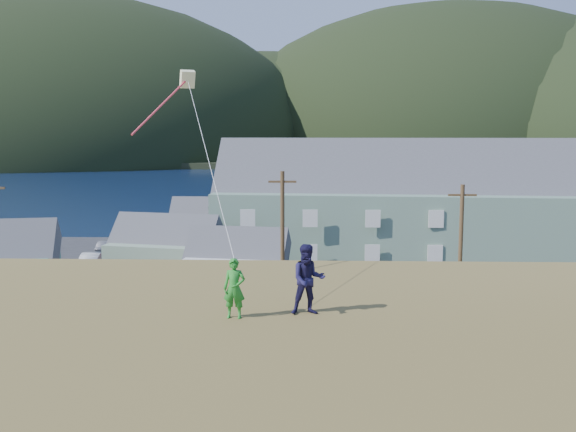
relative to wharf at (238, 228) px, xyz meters
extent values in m
plane|color=#0A1638|center=(6.00, -40.00, -0.45)|extent=(900.00, 900.00, 0.00)
cube|color=#4C3D19|center=(6.00, -42.00, -0.40)|extent=(110.00, 8.00, 0.10)
cube|color=#28282B|center=(6.00, -23.00, -0.39)|extent=(72.00, 36.00, 0.12)
cube|color=gray|center=(0.00, 0.00, 0.00)|extent=(26.00, 14.00, 0.90)
cube|color=black|center=(6.00, 290.00, 0.55)|extent=(900.00, 320.00, 2.00)
ellipsoid|color=black|center=(-114.00, 220.00, 1.55)|extent=(260.00, 234.00, 143.00)
ellipsoid|color=black|center=(-14.00, 260.00, 1.55)|extent=(200.00, 180.00, 100.00)
ellipsoid|color=black|center=(76.00, 250.00, 1.55)|extent=(230.00, 207.00, 142.60)
cube|color=slate|center=(19.53, -18.67, 2.93)|extent=(38.80, 13.75, 6.53)
cube|color=#47474C|center=(19.53, -18.67, 7.94)|extent=(39.27, 13.49, 10.58)
cube|color=gray|center=(-3.12, -24.63, 1.12)|extent=(9.09, 6.96, 2.91)
cube|color=#47474C|center=(-3.12, -24.63, 3.30)|extent=(9.55, 6.92, 5.30)
cube|color=silver|center=(3.21, -29.27, 1.04)|extent=(7.47, 5.81, 2.74)
cube|color=#47474C|center=(3.21, -29.27, 3.10)|extent=(7.96, 5.84, 4.85)
cube|color=gray|center=(0.16, -14.45, 1.19)|extent=(9.67, 5.96, 3.05)
cube|color=#47474C|center=(0.16, -14.45, 3.57)|extent=(10.17, 5.94, 5.68)
cylinder|color=#47331E|center=(6.92, -38.50, 4.38)|extent=(0.24, 0.24, 9.42)
cylinder|color=#47331E|center=(17.13, -38.50, 4.02)|extent=(0.24, 0.24, 8.69)
imported|color=maroon|center=(-6.93, -16.94, 0.44)|extent=(3.20, 5.78, 1.53)
imported|color=black|center=(2.32, -17.10, 0.41)|extent=(2.18, 4.49, 1.48)
imported|color=slate|center=(-10.70, -15.48, 0.40)|extent=(2.02, 4.56, 1.46)
imported|color=navy|center=(5.69, -22.48, 0.34)|extent=(1.91, 4.06, 1.34)
imported|color=white|center=(-3.55, -20.73, 0.36)|extent=(2.90, 5.22, 1.38)
imported|color=#A8A8AC|center=(-9.96, -22.42, 0.42)|extent=(1.84, 4.64, 1.50)
imported|color=#248528|center=(6.65, -59.68, 7.49)|extent=(0.57, 0.40, 1.48)
imported|color=#1A163E|center=(8.45, -59.28, 7.64)|extent=(0.95, 0.79, 1.77)
cube|color=#FAFCC0|center=(4.47, -53.69, 13.00)|extent=(0.58, 0.57, 0.60)
cylinder|color=#EF3F4E|center=(3.87, -54.94, 12.10)|extent=(0.06, 0.06, 3.31)
cylinder|color=white|center=(5.56, -56.68, 10.62)|extent=(0.02, 0.02, 7.96)
camera|label=1|loc=(8.48, -74.91, 11.26)|focal=40.00mm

